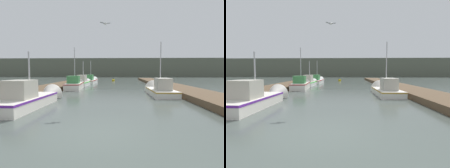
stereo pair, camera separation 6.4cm
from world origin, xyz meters
The scene contains 12 objects.
ground_plane centered at (0.00, 0.00, 0.00)m, with size 200.00×200.00×0.00m.
dock_left centered at (-6.65, 16.00, 0.20)m, with size 2.97×40.00×0.40m.
dock_right centered at (6.65, 16.00, 0.20)m, with size 2.97×40.00×0.40m.
distant_shore_ridge centered at (0.00, 62.24, 3.20)m, with size 120.00×16.00×6.40m.
fishing_boat_0 centered at (-4.26, 4.50, 0.45)m, with size 1.66×5.81×3.45m.
fishing_boat_1 centered at (4.04, 9.66, 0.40)m, with size 1.79×5.32×4.92m.
fishing_boat_2 centered at (-4.23, 14.05, 0.48)m, with size 1.98×5.35×4.92m.
fishing_boat_3 centered at (-4.15, 18.31, 0.47)m, with size 1.44×4.70×3.61m.
fishing_boat_4 centered at (-3.90, 23.29, 0.42)m, with size 1.71×5.91×4.10m.
mooring_piling_0 centered at (-5.20, 5.01, 0.53)m, with size 0.28×0.28×1.06m.
channel_buoy centered at (-0.44, 29.03, 0.16)m, with size 0.57×0.57×1.07m.
seagull_lead centered at (-0.11, 4.36, 4.51)m, with size 0.55×0.31×0.12m.
Camera 1 is at (0.61, -5.18, 1.96)m, focal length 28.00 mm.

